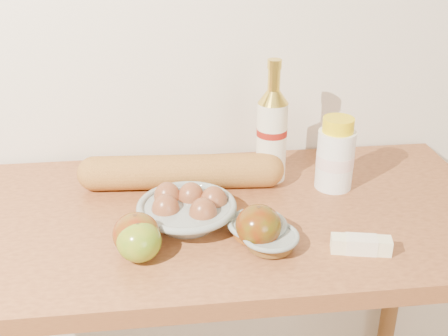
{
  "coord_description": "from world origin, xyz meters",
  "views": [
    {
      "loc": [
        -0.12,
        0.14,
        1.52
      ],
      "look_at": [
        0.0,
        1.15,
        1.02
      ],
      "focal_mm": 45.0,
      "sensor_mm": 36.0,
      "label": 1
    }
  ],
  "objects_px": {
    "table": "(222,259)",
    "baguette": "(181,172)",
    "cream_bottle": "(335,156)",
    "bourbon_bottle": "(272,133)",
    "egg_bowl": "(187,210)"
  },
  "relations": [
    {
      "from": "table",
      "to": "bourbon_bottle",
      "type": "relative_size",
      "value": 4.1
    },
    {
      "from": "table",
      "to": "baguette",
      "type": "relative_size",
      "value": 2.48
    },
    {
      "from": "table",
      "to": "bourbon_bottle",
      "type": "xyz_separation_m",
      "value": [
        0.13,
        0.15,
        0.24
      ]
    },
    {
      "from": "table",
      "to": "baguette",
      "type": "distance_m",
      "value": 0.22
    },
    {
      "from": "table",
      "to": "bourbon_bottle",
      "type": "bearing_deg",
      "value": 47.44
    },
    {
      "from": "egg_bowl",
      "to": "bourbon_bottle",
      "type": "bearing_deg",
      "value": 40.38
    },
    {
      "from": "egg_bowl",
      "to": "cream_bottle",
      "type": "bearing_deg",
      "value": 18.86
    },
    {
      "from": "bourbon_bottle",
      "to": "baguette",
      "type": "distance_m",
      "value": 0.23
    },
    {
      "from": "egg_bowl",
      "to": "baguette",
      "type": "height_order",
      "value": "baguette"
    },
    {
      "from": "cream_bottle",
      "to": "baguette",
      "type": "xyz_separation_m",
      "value": [
        -0.35,
        0.04,
        -0.04
      ]
    },
    {
      "from": "table",
      "to": "bourbon_bottle",
      "type": "distance_m",
      "value": 0.31
    },
    {
      "from": "table",
      "to": "cream_bottle",
      "type": "relative_size",
      "value": 7.0
    },
    {
      "from": "cream_bottle",
      "to": "baguette",
      "type": "height_order",
      "value": "cream_bottle"
    },
    {
      "from": "bourbon_bottle",
      "to": "baguette",
      "type": "bearing_deg",
      "value": 172.64
    },
    {
      "from": "bourbon_bottle",
      "to": "egg_bowl",
      "type": "distance_m",
      "value": 0.29
    }
  ]
}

